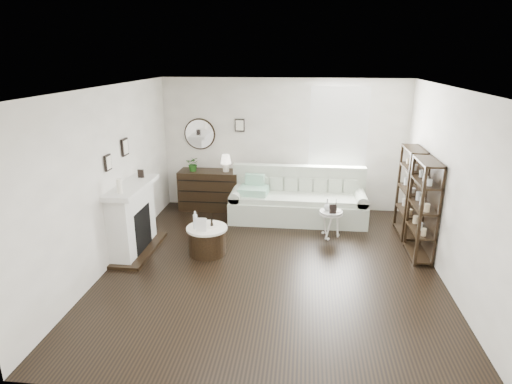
# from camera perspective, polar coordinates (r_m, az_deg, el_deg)

# --- Properties ---
(room) EXTENTS (5.50, 5.50, 5.50)m
(room) POSITION_cam_1_polar(r_m,az_deg,el_deg) (8.79, 8.48, 7.60)
(room) COLOR black
(room) RESTS_ON ground
(fireplace) EXTENTS (0.50, 1.40, 1.84)m
(fireplace) POSITION_cam_1_polar(r_m,az_deg,el_deg) (7.30, -16.07, -3.69)
(fireplace) COLOR white
(fireplace) RESTS_ON ground
(shelf_unit_far) EXTENTS (0.30, 0.80, 1.60)m
(shelf_unit_far) POSITION_cam_1_polar(r_m,az_deg,el_deg) (8.08, 19.83, -0.01)
(shelf_unit_far) COLOR black
(shelf_unit_far) RESTS_ON ground
(shelf_unit_near) EXTENTS (0.30, 0.80, 1.60)m
(shelf_unit_near) POSITION_cam_1_polar(r_m,az_deg,el_deg) (7.25, 21.35, -2.18)
(shelf_unit_near) COLOR black
(shelf_unit_near) RESTS_ON ground
(sofa) EXTENTS (2.64, 0.91, 1.02)m
(sofa) POSITION_cam_1_polar(r_m,az_deg,el_deg) (8.50, 5.58, -1.41)
(sofa) COLOR beige
(sofa) RESTS_ON ground
(quilt) EXTENTS (0.58, 0.49, 0.14)m
(quilt) POSITION_cam_1_polar(r_m,az_deg,el_deg) (8.35, -0.31, 0.18)
(quilt) COLOR #227E53
(quilt) RESTS_ON sofa
(suitcase) EXTENTS (0.66, 0.34, 0.42)m
(suitcase) POSITION_cam_1_polar(r_m,az_deg,el_deg) (8.25, 11.48, -3.26)
(suitcase) COLOR brown
(suitcase) RESTS_ON ground
(dresser) EXTENTS (1.24, 0.53, 0.83)m
(dresser) POSITION_cam_1_polar(r_m,az_deg,el_deg) (9.06, -6.21, 0.29)
(dresser) COLOR black
(dresser) RESTS_ON ground
(table_lamp) EXTENTS (0.23, 0.23, 0.35)m
(table_lamp) POSITION_cam_1_polar(r_m,az_deg,el_deg) (8.83, -4.04, 3.87)
(table_lamp) COLOR white
(table_lamp) RESTS_ON dresser
(potted_plant) EXTENTS (0.28, 0.24, 0.31)m
(potted_plant) POSITION_cam_1_polar(r_m,az_deg,el_deg) (8.93, -8.35, 3.73)
(potted_plant) COLOR #215618
(potted_plant) RESTS_ON dresser
(drum_table) EXTENTS (0.67, 0.67, 0.46)m
(drum_table) POSITION_cam_1_polar(r_m,az_deg,el_deg) (7.09, -6.52, -6.39)
(drum_table) COLOR black
(drum_table) RESTS_ON ground
(pedestal_table) EXTENTS (0.41, 0.41, 0.50)m
(pedestal_table) POSITION_cam_1_polar(r_m,az_deg,el_deg) (7.69, 9.97, -2.82)
(pedestal_table) COLOR white
(pedestal_table) RESTS_ON ground
(eiffel_drum) EXTENTS (0.14, 0.14, 0.20)m
(eiffel_drum) POSITION_cam_1_polar(r_m,az_deg,el_deg) (6.99, -5.93, -3.82)
(eiffel_drum) COLOR black
(eiffel_drum) RESTS_ON drum_table
(bottle_drum) EXTENTS (0.07, 0.07, 0.30)m
(bottle_drum) POSITION_cam_1_polar(r_m,az_deg,el_deg) (6.92, -8.11, -3.71)
(bottle_drum) COLOR silver
(bottle_drum) RESTS_ON drum_table
(card_frame_drum) EXTENTS (0.17, 0.07, 0.22)m
(card_frame_drum) POSITION_cam_1_polar(r_m,az_deg,el_deg) (6.82, -7.30, -4.35)
(card_frame_drum) COLOR silver
(card_frame_drum) RESTS_ON drum_table
(eiffel_ped) EXTENTS (0.13, 0.13, 0.19)m
(eiffel_ped) POSITION_cam_1_polar(r_m,az_deg,el_deg) (7.67, 10.61, -1.81)
(eiffel_ped) COLOR black
(eiffel_ped) RESTS_ON pedestal_table
(flask_ped) EXTENTS (0.12, 0.12, 0.23)m
(flask_ped) POSITION_cam_1_polar(r_m,az_deg,el_deg) (7.65, 9.49, -1.65)
(flask_ped) COLOR silver
(flask_ped) RESTS_ON pedestal_table
(card_frame_ped) EXTENTS (0.12, 0.06, 0.16)m
(card_frame_ped) POSITION_cam_1_polar(r_m,az_deg,el_deg) (7.55, 10.19, -2.24)
(card_frame_ped) COLOR black
(card_frame_ped) RESTS_ON pedestal_table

